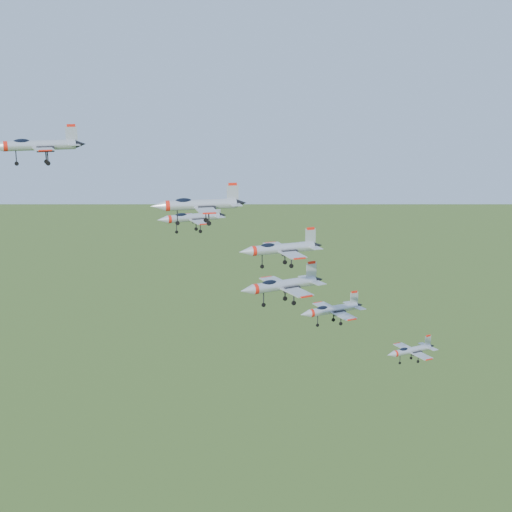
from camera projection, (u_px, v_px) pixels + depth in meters
name	position (u px, v px, depth m)	size (l,w,h in m)	color
jet_lead	(37.00, 145.00, 103.77)	(13.86, 11.51, 3.70)	#A7ADB4
jet_left_high	(198.00, 204.00, 100.65)	(13.65, 11.54, 3.68)	#A7ADB4
jet_right_high	(280.00, 248.00, 86.08)	(11.00, 9.15, 2.94)	#A7ADB4
jet_left_low	(191.00, 217.00, 114.57)	(11.78, 9.74, 3.15)	#A7ADB4
jet_right_low	(282.00, 285.00, 95.94)	(12.91, 10.61, 3.46)	#A7ADB4
jet_trail	(331.00, 310.00, 114.39)	(11.95, 9.80, 3.21)	#A7ADB4
jet_extra	(411.00, 350.00, 136.66)	(11.46, 9.39, 3.08)	#A7ADB4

